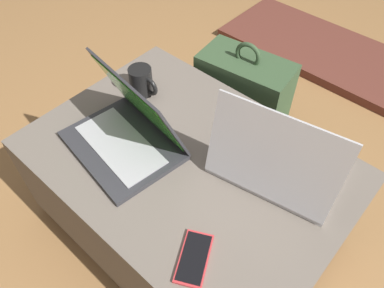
# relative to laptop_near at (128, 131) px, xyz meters

# --- Properties ---
(ground_plane) EXTENTS (14.00, 14.00, 0.00)m
(ground_plane) POSITION_rel_laptop_near_xyz_m (0.17, 0.07, -0.45)
(ground_plane) COLOR #9E7042
(ottoman) EXTENTS (0.92, 0.65, 0.40)m
(ottoman) POSITION_rel_laptop_near_xyz_m (0.17, 0.07, -0.25)
(ottoman) COLOR #3D3832
(ottoman) RESTS_ON ground_plane
(laptop_near) EXTENTS (0.36, 0.29, 0.25)m
(laptop_near) POSITION_rel_laptop_near_xyz_m (0.00, 0.00, 0.00)
(laptop_near) COLOR #333338
(laptop_near) RESTS_ON ottoman
(laptop_far) EXTENTS (0.37, 0.31, 0.26)m
(laptop_far) POSITION_rel_laptop_near_xyz_m (0.38, 0.19, 0.00)
(laptop_far) COLOR silver
(laptop_far) RESTS_ON ottoman
(cell_phone) EXTENTS (0.12, 0.15, 0.01)m
(cell_phone) POSITION_rel_laptop_near_xyz_m (0.38, -0.14, -0.05)
(cell_phone) COLOR red
(cell_phone) RESTS_ON ottoman
(backpack) EXTENTS (0.36, 0.26, 0.50)m
(backpack) POSITION_rel_laptop_near_xyz_m (0.04, 0.54, -0.24)
(backpack) COLOR #385133
(backpack) RESTS_ON ground_plane
(coffee_mug) EXTENTS (0.11, 0.08, 0.10)m
(coffee_mug) POSITION_rel_laptop_near_xyz_m (-0.14, 0.18, -0.00)
(coffee_mug) COLOR black
(coffee_mug) RESTS_ON ottoman
(fireplace_hearth) EXTENTS (1.40, 0.50, 0.04)m
(fireplace_hearth) POSITION_rel_laptop_near_xyz_m (0.17, 1.35, -0.43)
(fireplace_hearth) COLOR brown
(fireplace_hearth) RESTS_ON ground_plane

